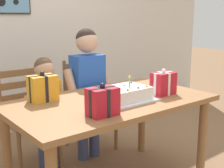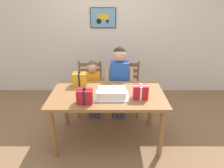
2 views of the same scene
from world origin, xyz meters
name	(u,v)px [view 1 (image 1 of 2)]	position (x,y,z in m)	size (l,w,h in m)	color
back_wall	(17,21)	(0.00, 1.73, 1.30)	(6.40, 0.11, 2.60)	silver
dining_table	(110,111)	(0.00, 0.00, 0.65)	(1.54, 0.88, 0.75)	olive
birthday_cake	(124,94)	(0.06, -0.09, 0.80)	(0.44, 0.34, 0.19)	silver
gift_box_red_large	(103,102)	(-0.27, -0.27, 0.84)	(0.19, 0.14, 0.21)	red
gift_box_beside_cake	(163,84)	(0.42, -0.15, 0.84)	(0.20, 0.13, 0.21)	red
gift_box_corner_small	(43,88)	(-0.41, 0.28, 0.84)	(0.21, 0.14, 0.23)	gold
chair_left	(28,117)	(-0.33, 0.80, 0.47)	(0.43, 0.43, 0.92)	brown
chair_right	(88,104)	(0.33, 0.80, 0.47)	(0.45, 0.45, 0.92)	brown
child_older	(88,82)	(0.18, 0.57, 0.76)	(0.46, 0.26, 1.26)	#38426B
child_younger	(46,104)	(-0.25, 0.57, 0.62)	(0.38, 0.23, 1.03)	#38426B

